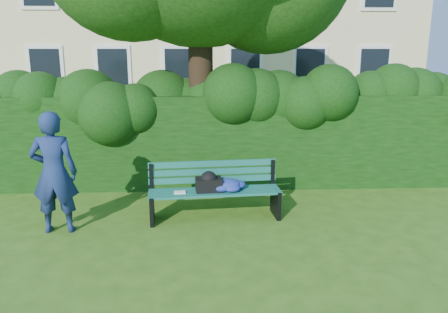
{
  "coord_description": "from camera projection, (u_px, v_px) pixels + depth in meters",
  "views": [
    {
      "loc": [
        -0.31,
        -6.29,
        2.64
      ],
      "look_at": [
        0.0,
        0.6,
        0.95
      ],
      "focal_mm": 35.0,
      "sensor_mm": 36.0,
      "label": 1
    }
  ],
  "objects": [
    {
      "name": "hedge",
      "position": [
        220.0,
        140.0,
        8.67
      ],
      "size": [
        10.0,
        1.0,
        1.8
      ],
      "color": "black",
      "rests_on": "ground"
    },
    {
      "name": "ground",
      "position": [
        226.0,
        225.0,
        6.75
      ],
      "size": [
        80.0,
        80.0,
        0.0
      ],
      "primitive_type": "plane",
      "color": "#355916",
      "rests_on": "ground"
    },
    {
      "name": "man_reading",
      "position": [
        54.0,
        173.0,
        6.32
      ],
      "size": [
        0.69,
        0.48,
        1.81
      ],
      "primitive_type": "imported",
      "rotation": [
        0.0,
        0.0,
        3.21
      ],
      "color": "navy",
      "rests_on": "ground"
    },
    {
      "name": "park_bench",
      "position": [
        217.0,
        188.0,
        6.95
      ],
      "size": [
        2.13,
        0.74,
        0.89
      ],
      "rotation": [
        0.0,
        0.0,
        0.09
      ],
      "color": "#0F4C46",
      "rests_on": "ground"
    }
  ]
}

